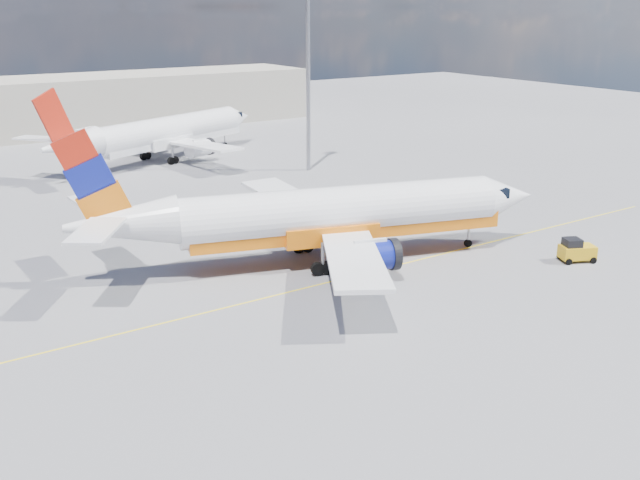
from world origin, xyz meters
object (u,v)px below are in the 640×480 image
main_jet (326,215)px  traffic_cone (356,290)px  second_jet (163,133)px  gse_tug (576,250)px

main_jet → traffic_cone: 7.21m
main_jet → second_jet: bearing=101.0°
second_jet → gse_tug: 52.18m
gse_tug → second_jet: bearing=127.1°
second_jet → main_jet: bearing=-117.5°
main_jet → traffic_cone: bearing=-89.3°
main_jet → gse_tug: bearing=-16.7°
gse_tug → traffic_cone: size_ratio=4.98×
second_jet → gse_tug: bearing=-99.3°
main_jet → traffic_cone: size_ratio=62.15×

